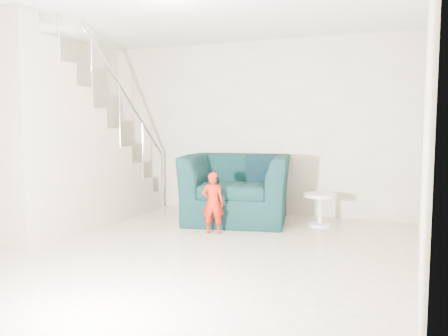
{
  "coord_description": "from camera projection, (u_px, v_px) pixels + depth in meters",
  "views": [
    {
      "loc": [
        2.45,
        -4.42,
        1.45
      ],
      "look_at": [
        0.15,
        1.2,
        0.85
      ],
      "focal_mm": 38.0,
      "sensor_mm": 36.0,
      "label": 1
    }
  ],
  "objects": [
    {
      "name": "back_wall",
      "position": [
        252.0,
        128.0,
        7.54
      ],
      "size": [
        5.0,
        0.0,
        5.0
      ],
      "primitive_type": "plane",
      "rotation": [
        1.57,
        0.0,
        0.0
      ],
      "color": "#AAA28B",
      "rests_on": "floor"
    },
    {
      "name": "staircase",
      "position": [
        56.0,
        159.0,
        6.31
      ],
      "size": [
        1.02,
        3.03,
        3.62
      ],
      "color": "#ADA089",
      "rests_on": "floor"
    },
    {
      "name": "side_table",
      "position": [
        320.0,
        204.0,
        6.56
      ],
      "size": [
        0.45,
        0.45,
        0.45
      ],
      "color": "silver",
      "rests_on": "floor"
    },
    {
      "name": "phone",
      "position": [
        217.0,
        181.0,
        6.02
      ],
      "size": [
        0.02,
        0.05,
        0.1
      ],
      "primitive_type": "cube",
      "rotation": [
        0.0,
        0.0,
        -0.02
      ],
      "color": "black",
      "rests_on": "toddler"
    },
    {
      "name": "toddler",
      "position": [
        213.0,
        203.0,
        6.11
      ],
      "size": [
        0.33,
        0.25,
        0.8
      ],
      "primitive_type": "imported",
      "rotation": [
        0.0,
        0.0,
        3.37
      ],
      "color": "#A71F05",
      "rests_on": "floor"
    },
    {
      "name": "armchair",
      "position": [
        237.0,
        188.0,
        6.88
      ],
      "size": [
        1.72,
        1.58,
        0.96
      ],
      "primitive_type": "imported",
      "rotation": [
        0.0,
        0.0,
        0.21
      ],
      "color": "black",
      "rests_on": "floor"
    },
    {
      "name": "right_wall",
      "position": [
        424.0,
        133.0,
        4.06
      ],
      "size": [
        0.0,
        5.5,
        5.5
      ],
      "primitive_type": "plane",
      "rotation": [
        1.57,
        0.0,
        -1.57
      ],
      "color": "#AAA28B",
      "rests_on": "floor"
    },
    {
      "name": "floor",
      "position": [
        169.0,
        255.0,
        5.14
      ],
      "size": [
        5.5,
        5.5,
        0.0
      ],
      "primitive_type": "plane",
      "color": "gray",
      "rests_on": "ground"
    },
    {
      "name": "cushion",
      "position": [
        262.0,
        170.0,
        7.08
      ],
      "size": [
        0.46,
        0.22,
        0.46
      ],
      "primitive_type": "cube",
      "rotation": [
        0.21,
        0.0,
        0.0
      ],
      "color": "black",
      "rests_on": "armchair"
    },
    {
      "name": "throw",
      "position": [
        197.0,
        177.0,
        7.17
      ],
      "size": [
        0.04,
        0.43,
        0.48
      ],
      "primitive_type": "cube",
      "color": "black",
      "rests_on": "armchair"
    }
  ]
}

